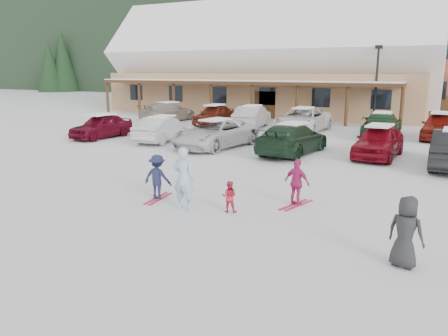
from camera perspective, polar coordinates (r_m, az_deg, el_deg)
The scene contains 24 objects.
ground at distance 12.83m, azimuth -3.21°, elevation -5.11°, with size 160.00×160.00×0.00m, color white.
day_lodge at distance 41.39m, azimuth 5.36°, elevation 12.71°, with size 29.12×12.50×10.38m.
lamp_post at distance 33.88m, azimuth 19.29°, elevation 10.82°, with size 0.50×0.25×5.61m.
conifer_0 at distance 51.77m, azimuth -12.10°, elevation 14.42°, with size 4.40×4.40×10.20m.
conifer_2 at distance 63.85m, azimuth -8.12°, elevation 15.23°, with size 5.28×5.28×12.24m.
conifer_3 at distance 54.59m, azimuth 27.23°, elevation 12.63°, with size 3.96×3.96×9.18m.
adult_skier at distance 12.45m, azimuth -5.29°, elevation -1.36°, with size 0.66×0.43×1.82m, color #97BBD2.
toddler_red at distance 12.25m, azimuth 0.69°, elevation -3.74°, with size 0.44×0.34×0.90m, color #C1223B.
child_navy at distance 13.55m, azimuth -8.68°, elevation -1.19°, with size 0.90×0.52×1.40m, color #1B1E3F.
skis_child_navy at distance 13.73m, azimuth -8.58°, elevation -3.96°, with size 0.20×1.40×0.03m, color #AE183A.
child_magenta at distance 12.94m, azimuth 9.51°, elevation -1.88°, with size 0.82×0.34×1.40m, color #B72263.
skis_child_magenta at distance 13.13m, azimuth 9.40°, elevation -4.78°, with size 0.20×1.40×0.03m, color #AE183A.
bystander_dark at distance 9.57m, azimuth 22.66°, elevation -7.72°, with size 0.73×0.47×1.49m, color #242527.
parked_car_0 at distance 26.60m, azimuth -15.72°, elevation 5.28°, with size 1.64×4.07×1.39m, color #590819.
parked_car_1 at distance 24.57m, azimuth -8.09°, elevation 5.07°, with size 1.49×4.26×1.40m, color #BABAC0.
parked_car_2 at distance 22.44m, azimuth -1.09°, elevation 4.53°, with size 2.40×5.21×1.45m, color silver.
parked_car_3 at distance 20.97m, azimuth 8.92°, elevation 3.80°, with size 2.03×4.99×1.45m, color #19301E.
parked_car_4 at distance 21.08m, azimuth 19.55°, elevation 3.30°, with size 1.74×4.32×1.47m, color maroon.
parked_car_7 at distance 34.21m, azimuth -7.33°, elevation 7.29°, with size 2.07×5.10×1.48m, color gray.
parked_car_8 at distance 31.78m, azimuth -1.28°, elevation 6.96°, with size 1.71×4.25×1.45m, color #5F1E12.
parked_car_9 at distance 30.19m, azimuth 3.70°, elevation 6.70°, with size 1.61×4.62×1.52m, color #A6A5AA.
parked_car_10 at distance 28.42m, azimuth 10.23°, elevation 6.19°, with size 2.60×5.63×1.56m, color white.
parked_car_11 at distance 27.39m, azimuth 19.91°, elevation 5.29°, with size 2.06×5.07×1.47m, color #183E1F.
parked_car_12 at distance 27.97m, azimuth 26.35°, elevation 4.94°, with size 1.82×4.52×1.54m, color maroon.
Camera 1 is at (6.11, -10.58, 3.93)m, focal length 35.00 mm.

